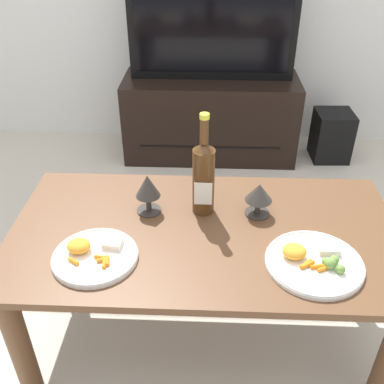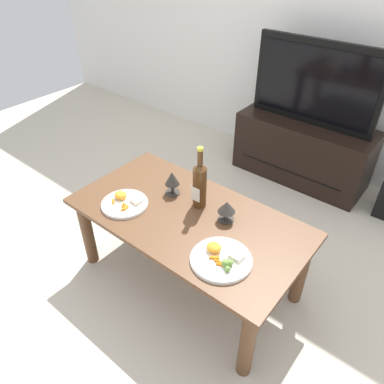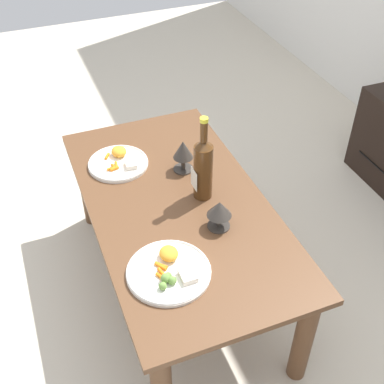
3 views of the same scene
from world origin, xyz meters
name	(u,v)px [view 3 (image 3 of 3)]	position (x,y,z in m)	size (l,w,h in m)	color
ground_plane	(179,285)	(0.00, 0.00, 0.00)	(6.40, 6.40, 0.00)	beige
dining_table	(178,220)	(0.00, 0.00, 0.40)	(1.25, 0.66, 0.49)	brown
wine_bottle	(203,167)	(-0.01, 0.11, 0.63)	(0.07, 0.07, 0.35)	#4C2D14
goblet_left	(183,151)	(-0.19, 0.10, 0.58)	(0.08, 0.08, 0.14)	#38332D
goblet_right	(219,210)	(0.17, 0.10, 0.57)	(0.09, 0.09, 0.12)	#38332D
dinner_plate_left	(119,162)	(-0.32, -0.15, 0.50)	(0.25, 0.25, 0.05)	white
dinner_plate_right	(169,270)	(0.32, -0.15, 0.50)	(0.28, 0.28, 0.05)	white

